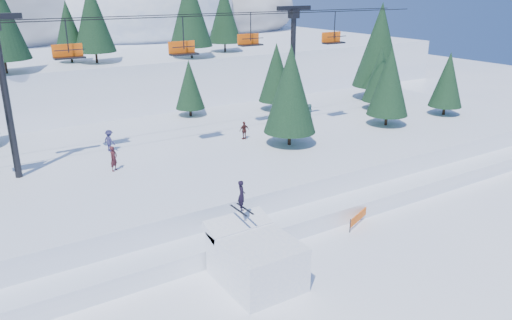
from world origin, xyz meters
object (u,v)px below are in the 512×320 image
chairlift (158,60)px  banner_far (352,210)px  banner_near (360,216)px  jump_kicker (255,258)px

chairlift → banner_far: size_ratio=16.12×
chairlift → banner_near: chairlift is taller
banner_far → chairlift: bearing=121.7°
chairlift → banner_far: 17.10m
banner_near → banner_far: (0.23, 0.93, 0.00)m
jump_kicker → banner_far: bearing=16.9°
banner_far → banner_near: bearing=-103.7°
jump_kicker → banner_near: size_ratio=1.89×
chairlift → banner_far: chairlift is taller
banner_near → banner_far: same height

